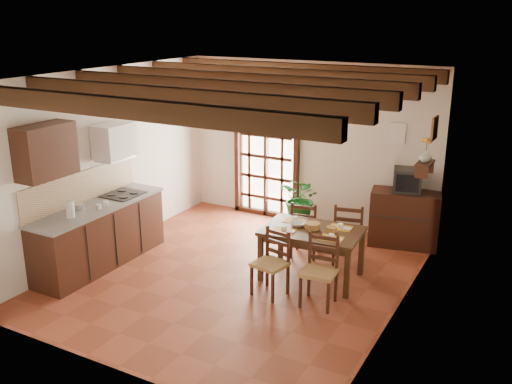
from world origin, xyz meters
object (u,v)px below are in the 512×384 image
Objects in this scene: sideboard at (404,219)px; pendant_lamp at (318,131)px; chair_far_right at (348,244)px; crt_tv at (407,180)px; chair_near_left at (270,275)px; chair_far_left at (305,238)px; potted_plant at (302,199)px; dining_table at (312,236)px; chair_near_right at (319,284)px; kitchen_counter at (100,234)px.

pendant_lamp is at bearing -127.80° from sideboard.
chair_far_right is 1.42m from crt_tv.
chair_far_left is at bearing 104.97° from chair_near_left.
crt_tv is 0.24× the size of potted_plant.
crt_tv reaches higher than chair_near_left.
dining_table is 0.83m from chair_near_right.
kitchen_counter is at bearing -164.14° from dining_table.
chair_far_right is at bearing 174.65° from chair_far_left.
chair_near_right reaches higher than dining_table.
chair_far_left is (-0.38, 0.66, -0.35)m from dining_table.
chair_far_right reaches higher than chair_near_right.
crt_tv reaches higher than chair_near_right.
chair_near_right is 1.03× the size of chair_far_left.
chair_far_right reaches higher than chair_far_left.
kitchen_counter is at bearing 24.77° from chair_far_left.
crt_tv reaches higher than chair_far_left.
pendant_lamp reaches higher than chair_far_right.
kitchen_counter is 2.56× the size of chair_near_left.
kitchen_counter reaches higher than dining_table.
crt_tv is 0.59× the size of pendant_lamp.
chair_near_right is (0.38, -0.66, -0.35)m from dining_table.
crt_tv is (1.21, 1.10, 0.81)m from chair_far_left.
dining_table is 1.96m from sideboard.
chair_far_left is (-0.76, 1.31, -0.01)m from chair_near_right.
pendant_lamp is at bearing 111.81° from chair_near_right.
pendant_lamp reaches higher than chair_near_left.
crt_tv is (0.44, 2.42, 0.80)m from chair_near_right.
dining_table is at bearing 110.70° from chair_far_left.
dining_table is at bearing 20.03° from kitchen_counter.
potted_plant reaches higher than sideboard.
potted_plant reaches higher than chair_near_right.
potted_plant reaches higher than chair_far_right.
chair_near_right is 0.87× the size of sideboard.
sideboard is (1.21, 1.11, 0.17)m from chair_far_left.
kitchen_counter is 2.36× the size of chair_far_right.
chair_near_left is at bearing 55.29° from chair_far_right.
chair_near_left is (-0.28, -0.71, -0.36)m from dining_table.
chair_far_right is 0.46× the size of potted_plant.
chair_far_right is (0.67, 0.05, 0.02)m from chair_far_left.
pendant_lamp reaches higher than dining_table.
pendant_lamp is (-0.29, -0.60, 1.78)m from chair_far_right.
chair_far_right is 1.20m from sideboard.
crt_tv is at bearing 60.71° from dining_table.
potted_plant is at bearing 120.46° from pendant_lamp.
chair_far_right is (3.19, 1.76, -0.18)m from kitchen_counter.
pendant_lamp is (-0.38, 0.76, 1.79)m from chair_near_right.
chair_far_right is at bearing 63.76° from dining_table.
kitchen_counter is 3.51m from pendant_lamp.
potted_plant is (-1.67, -0.22, -0.52)m from crt_tv.
chair_near_right is 0.44× the size of potted_plant.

